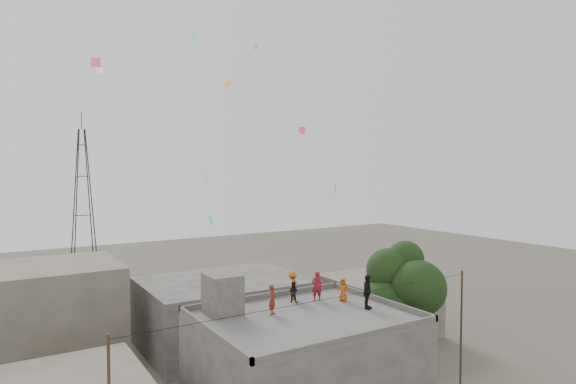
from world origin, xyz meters
name	(u,v)px	position (x,y,z in m)	size (l,w,h in m)	color
main_building	(304,377)	(0.00, 0.00, 3.05)	(10.00, 8.00, 6.10)	#454340
parapet	(304,314)	(0.00, 0.00, 6.25)	(10.00, 8.00, 0.30)	#454340
stair_head_box	(223,294)	(-3.20, 2.60, 7.10)	(1.60, 1.80, 2.00)	#454340
neighbor_north	(224,311)	(2.00, 14.00, 2.50)	(12.00, 9.00, 5.00)	#454340
neighbor_northwest	(47,317)	(-10.00, 16.00, 3.50)	(9.00, 8.00, 7.00)	#5D5649
neighbor_east	(378,305)	(14.00, 10.00, 2.20)	(7.00, 8.00, 4.40)	#5D5649
tree	(404,294)	(7.37, 0.60, 6.10)	(4.90, 4.60, 9.10)	black
utility_line	(327,369)	(0.50, -1.25, 3.83)	(20.12, 0.62, 7.40)	black
transmission_tower	(83,207)	(-4.00, 40.00, 9.07)	(2.97, 2.97, 20.01)	black
person_red_adult	(317,286)	(2.21, 2.07, 6.91)	(0.59, 0.39, 1.62)	maroon
person_orange_child	(343,290)	(3.39, 1.25, 6.73)	(0.62, 0.40, 1.26)	#B05314
person_dark_child	(293,292)	(0.91, 2.46, 6.67)	(0.55, 0.43, 1.14)	black
person_dark_adult	(367,292)	(3.53, -0.61, 6.99)	(1.04, 0.43, 1.78)	black
person_orange_adult	(292,286)	(1.17, 2.93, 6.89)	(1.02, 0.59, 1.58)	#B15B14
person_red_child	(273,300)	(-1.14, 1.14, 6.85)	(0.54, 0.36, 1.49)	maroon
kites	(237,126)	(0.03, 7.60, 16.04)	(15.93, 12.08, 12.91)	orange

